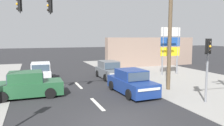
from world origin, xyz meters
The scene contains 12 objects.
ground_plane centered at (0.00, 0.00, 0.00)m, with size 140.00×140.00×0.00m, color #28282B.
lane_dash_mid centered at (0.00, 3.00, 0.00)m, with size 0.20×2.40×0.01m, color silver.
lane_dash_far centered at (0.00, 8.00, 0.00)m, with size 0.20×2.40×0.01m, color silver.
utility_pole_midground_right centered at (5.58, 4.45, 4.69)m, with size 1.80×0.26×8.91m.
traffic_signal_mast centered at (-4.48, 3.77, 4.15)m, with size 5.29×0.45×6.00m.
pedestal_signal_right_kerb centered at (5.76, 1.15, 2.42)m, with size 0.44×0.30×3.56m.
shopping_plaza_sign centered at (9.38, 9.72, 2.98)m, with size 2.10×0.16×4.60m.
shopfront_wall_far centered at (11.00, 16.00, 1.80)m, with size 12.00×1.00×3.60m, color gray.
sedan_oncoming_mid centered at (-3.61, 5.88, 0.70)m, with size 4.24×1.90×1.56m.
hatchback_kerbside_parked centered at (3.19, 9.92, 0.70)m, with size 1.80×3.65×1.53m.
hatchback_oncoming_near centered at (-2.56, 11.06, 0.70)m, with size 1.92×3.71×1.53m.
sedan_crossing_left centered at (2.76, 4.46, 0.70)m, with size 2.03×4.30×1.56m.
Camera 1 is at (-3.27, -8.13, 3.63)m, focal length 35.00 mm.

